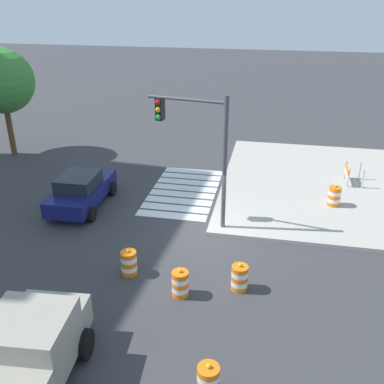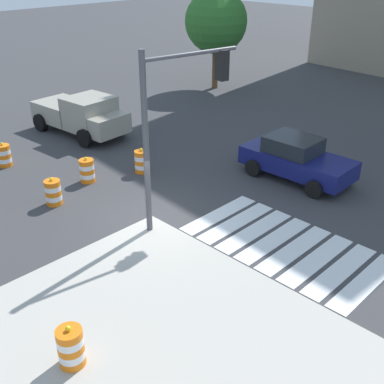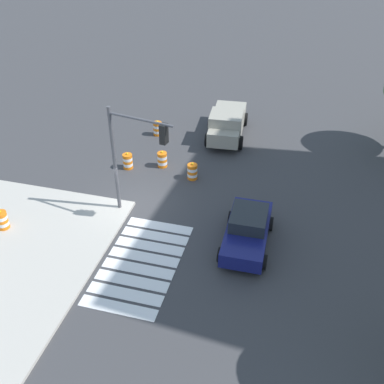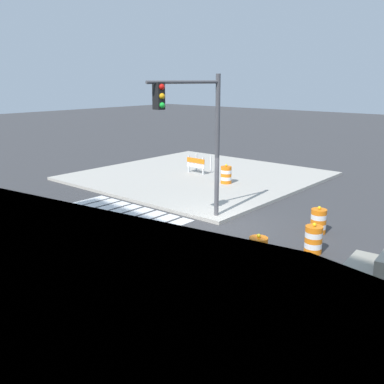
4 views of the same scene
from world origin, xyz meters
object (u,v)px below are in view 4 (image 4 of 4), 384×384
at_px(traffic_barrel_crosswalk_end, 258,252).
at_px(construction_barricade, 197,163).
at_px(traffic_barrel_near_corner, 318,221).
at_px(traffic_light_pole, 195,123).
at_px(traffic_barrel_median_near, 313,239).
at_px(sports_car, 57,239).
at_px(traffic_barrel_on_sidewalk, 226,175).

distance_m(traffic_barrel_crosswalk_end, construction_barricade, 12.78).
bearing_deg(traffic_barrel_crosswalk_end, traffic_barrel_near_corner, -91.67).
height_order(traffic_barrel_crosswalk_end, traffic_light_pole, traffic_light_pole).
relative_size(traffic_barrel_crosswalk_end, traffic_barrel_median_near, 1.00).
distance_m(sports_car, construction_barricade, 13.30).
bearing_deg(traffic_barrel_near_corner, traffic_barrel_on_sidewalk, -28.13).
xyz_separation_m(sports_car, traffic_barrel_crosswalk_end, (-4.65, -3.83, -0.36)).
bearing_deg(sports_car, traffic_barrel_median_near, -132.98).
xyz_separation_m(traffic_barrel_crosswalk_end, construction_barricade, (9.50, -8.55, 0.27)).
distance_m(traffic_barrel_near_corner, traffic_barrel_on_sidewalk, 7.73).
height_order(sports_car, construction_barricade, sports_car).
height_order(traffic_barrel_near_corner, traffic_barrel_on_sidewalk, traffic_barrel_on_sidewalk).
height_order(sports_car, traffic_barrel_on_sidewalk, sports_car).
distance_m(sports_car, traffic_light_pole, 6.38).
distance_m(traffic_barrel_near_corner, traffic_light_pole, 5.75).
bearing_deg(sports_car, traffic_barrel_crosswalk_end, -140.53).
bearing_deg(traffic_barrel_median_near, traffic_barrel_crosswalk_end, 68.30).
height_order(traffic_barrel_on_sidewalk, construction_barricade, traffic_barrel_on_sidewalk).
relative_size(traffic_barrel_on_sidewalk, traffic_light_pole, 0.19).
relative_size(sports_car, traffic_barrel_median_near, 4.25).
bearing_deg(traffic_barrel_crosswalk_end, traffic_light_pole, -23.46).
relative_size(traffic_barrel_crosswalk_end, traffic_light_pole, 0.19).
distance_m(traffic_barrel_near_corner, construction_barricade, 10.68).
bearing_deg(traffic_barrel_near_corner, traffic_barrel_crosswalk_end, 88.33).
height_order(traffic_barrel_crosswalk_end, traffic_barrel_on_sidewalk, traffic_barrel_on_sidewalk).
height_order(traffic_barrel_median_near, construction_barricade, construction_barricade).
relative_size(sports_car, traffic_barrel_on_sidewalk, 4.25).
height_order(traffic_barrel_near_corner, traffic_barrel_median_near, same).
relative_size(construction_barricade, traffic_light_pole, 0.24).
relative_size(sports_car, construction_barricade, 3.33).
xyz_separation_m(traffic_barrel_near_corner, traffic_light_pole, (4.03, 2.19, 3.46)).
bearing_deg(sports_car, traffic_barrel_near_corner, -121.65).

